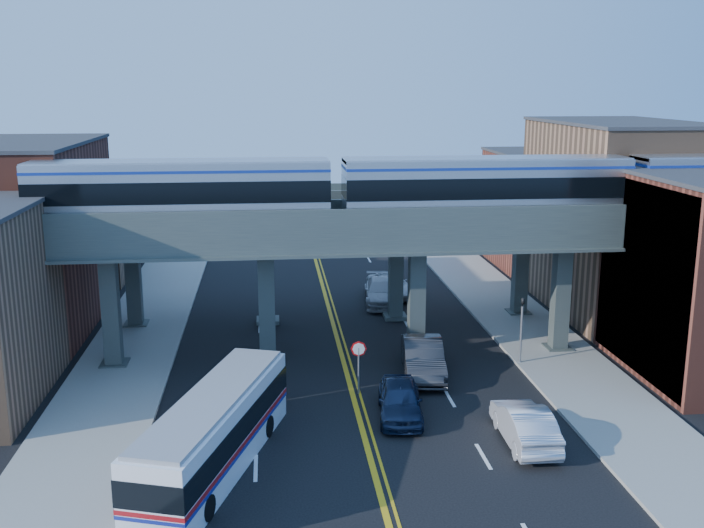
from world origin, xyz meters
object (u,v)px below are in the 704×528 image
at_px(car_lane_a, 400,400).
at_px(car_lane_d, 382,292).
at_px(traffic_signal, 522,323).
at_px(car_lane_b, 423,358).
at_px(transit_bus, 214,433).
at_px(transit_train, 485,186).
at_px(stop_sign, 359,359).
at_px(car_parked_curb, 525,424).
at_px(car_lane_c, 391,286).

relative_size(car_lane_a, car_lane_d, 0.83).
relative_size(traffic_signal, car_lane_a, 0.87).
relative_size(car_lane_a, car_lane_b, 0.84).
xyz_separation_m(transit_bus, car_lane_d, (9.71, 22.40, -0.64)).
height_order(transit_train, stop_sign, transit_train).
xyz_separation_m(traffic_signal, car_parked_curb, (-2.70, -8.95, -1.48)).
relative_size(transit_bus, car_parked_curb, 2.27).
bearing_deg(car_lane_c, transit_train, -84.53).
bearing_deg(traffic_signal, stop_sign, -161.37).
height_order(transit_train, car_lane_d, transit_train).
bearing_deg(car_lane_d, car_lane_b, -83.86).
bearing_deg(transit_train, car_lane_c, 103.31).
relative_size(car_lane_c, car_parked_curb, 1.05).
distance_m(car_lane_c, car_lane_d, 2.09).
xyz_separation_m(transit_train, stop_sign, (-7.24, -5.00, -7.47)).
xyz_separation_m(transit_train, car_lane_d, (-3.87, 10.54, -8.41)).
bearing_deg(car_lane_b, transit_bus, -131.91).
relative_size(car_lane_b, car_lane_d, 0.99).
bearing_deg(car_parked_curb, car_lane_b, -70.19).
relative_size(car_lane_a, car_parked_curb, 0.95).
bearing_deg(car_parked_curb, car_lane_c, -84.02).
distance_m(stop_sign, car_lane_c, 17.96).
height_order(transit_bus, car_lane_a, transit_bus).
bearing_deg(transit_train, car_parked_curb, -95.43).
height_order(stop_sign, car_parked_curb, stop_sign).
bearing_deg(car_parked_curb, car_lane_a, -32.07).
bearing_deg(car_lane_b, stop_sign, -143.68).
xyz_separation_m(stop_sign, traffic_signal, (8.90, 3.00, 0.54)).
bearing_deg(car_lane_a, transit_train, 60.41).
xyz_separation_m(car_lane_a, car_lane_d, (1.84, 18.41, 0.02)).
relative_size(transit_train, transit_bus, 4.10).
relative_size(transit_bus, car_lane_c, 2.18).
xyz_separation_m(transit_train, car_lane_b, (-3.72, -2.94, -8.31)).
distance_m(traffic_signal, car_lane_d, 13.79).
height_order(car_lane_a, car_parked_curb, car_parked_curb).
height_order(car_lane_a, car_lane_b, car_lane_b).
height_order(stop_sign, car_lane_a, stop_sign).
relative_size(car_lane_c, car_lane_d, 0.92).
bearing_deg(transit_bus, car_lane_b, -29.91).
xyz_separation_m(car_lane_c, car_lane_d, (-0.94, -1.86, 0.10)).
height_order(car_lane_d, car_parked_curb, car_lane_d).
bearing_deg(stop_sign, car_lane_b, 30.33).
xyz_separation_m(car_lane_b, car_lane_d, (-0.16, 13.48, -0.10)).
distance_m(transit_train, car_lane_d, 14.03).
bearing_deg(transit_bus, car_lane_a, -45.11).
xyz_separation_m(car_lane_a, car_parked_curb, (4.68, -3.09, 0.02)).
distance_m(transit_train, car_lane_c, 15.33).
relative_size(stop_sign, traffic_signal, 0.64).
height_order(car_lane_b, car_lane_d, car_lane_b).
bearing_deg(transit_bus, car_lane_d, -5.45).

